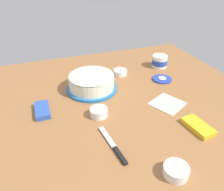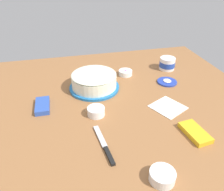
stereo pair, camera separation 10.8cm
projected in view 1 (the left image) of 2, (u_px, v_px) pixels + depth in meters
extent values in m
plane|color=#936038|center=(124.00, 108.00, 1.14)|extent=(1.54, 1.54, 0.00)
cylinder|color=#1E6BB2|center=(92.00, 88.00, 1.30)|extent=(0.29, 0.29, 0.01)
cylinder|color=#DBB77A|center=(92.00, 83.00, 1.28)|extent=(0.24, 0.24, 0.06)
cylinder|color=white|center=(92.00, 82.00, 1.28)|extent=(0.26, 0.26, 0.07)
ellipsoid|color=white|center=(91.00, 76.00, 1.25)|extent=(0.26, 0.26, 0.03)
cylinder|color=white|center=(160.00, 61.00, 1.55)|extent=(0.10, 0.10, 0.08)
cylinder|color=#2347B2|center=(159.00, 62.00, 1.55)|extent=(0.11, 0.11, 0.04)
cylinder|color=white|center=(160.00, 56.00, 1.53)|extent=(0.09, 0.09, 0.01)
cylinder|color=#233DAD|center=(162.00, 79.00, 1.40)|extent=(0.12, 0.12, 0.01)
ellipsoid|color=white|center=(162.00, 78.00, 1.40)|extent=(0.05, 0.05, 0.01)
cube|color=silver|center=(107.00, 137.00, 0.95)|extent=(0.14, 0.04, 0.00)
cube|color=black|center=(120.00, 156.00, 0.86)|extent=(0.10, 0.03, 0.01)
cylinder|color=white|center=(120.00, 72.00, 1.46)|extent=(0.09, 0.09, 0.03)
cylinder|color=#B251C6|center=(120.00, 72.00, 1.46)|extent=(0.07, 0.07, 0.01)
ellipsoid|color=#B251C6|center=(120.00, 71.00, 1.45)|extent=(0.06, 0.06, 0.02)
cylinder|color=white|center=(99.00, 112.00, 1.08)|extent=(0.09, 0.09, 0.04)
cylinder|color=green|center=(99.00, 112.00, 1.08)|extent=(0.07, 0.07, 0.01)
ellipsoid|color=green|center=(99.00, 111.00, 1.07)|extent=(0.06, 0.06, 0.02)
cylinder|color=white|center=(176.00, 171.00, 0.79)|extent=(0.09, 0.09, 0.04)
cylinder|color=orange|center=(176.00, 171.00, 0.79)|extent=(0.08, 0.08, 0.01)
ellipsoid|color=orange|center=(176.00, 170.00, 0.78)|extent=(0.06, 0.06, 0.02)
cube|color=#2D51B2|center=(42.00, 110.00, 1.11)|extent=(0.14, 0.07, 0.03)
cube|color=yellow|center=(198.00, 126.00, 1.00)|extent=(0.16, 0.10, 0.02)
cube|color=white|center=(168.00, 103.00, 1.17)|extent=(0.20, 0.20, 0.01)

